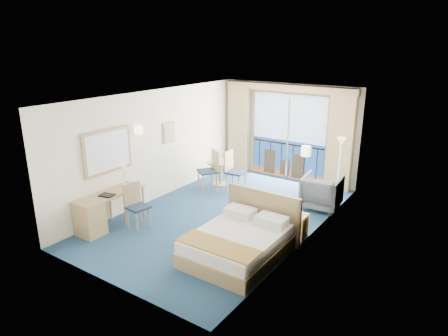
# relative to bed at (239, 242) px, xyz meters

# --- Properties ---
(floor) EXTENTS (6.50, 6.50, 0.00)m
(floor) POSITION_rel_bed_xyz_m (-1.25, 1.33, -0.28)
(floor) COLOR navy
(floor) RESTS_ON ground
(room_walls) EXTENTS (4.04, 6.54, 2.72)m
(room_walls) POSITION_rel_bed_xyz_m (-1.25, 1.33, 1.50)
(room_walls) COLOR beige
(room_walls) RESTS_ON ground
(balcony_door) EXTENTS (2.36, 0.03, 2.52)m
(balcony_door) POSITION_rel_bed_xyz_m (-1.25, 4.55, 0.86)
(balcony_door) COLOR navy
(balcony_door) RESTS_ON room_walls
(curtain_left) EXTENTS (0.65, 0.22, 2.55)m
(curtain_left) POSITION_rel_bed_xyz_m (-2.80, 4.40, 0.99)
(curtain_left) COLOR tan
(curtain_left) RESTS_ON room_walls
(curtain_right) EXTENTS (0.65, 0.22, 2.55)m
(curtain_right) POSITION_rel_bed_xyz_m (0.30, 4.40, 0.99)
(curtain_right) COLOR tan
(curtain_right) RESTS_ON room_walls
(pelmet) EXTENTS (3.80, 0.25, 0.18)m
(pelmet) POSITION_rel_bed_xyz_m (-1.25, 4.43, 2.30)
(pelmet) COLOR #9D7C55
(pelmet) RESTS_ON room_walls
(mirror) EXTENTS (0.05, 1.25, 0.95)m
(mirror) POSITION_rel_bed_xyz_m (-3.22, -0.17, 1.27)
(mirror) COLOR #9D7C55
(mirror) RESTS_ON room_walls
(wall_print) EXTENTS (0.04, 0.42, 0.52)m
(wall_print) POSITION_rel_bed_xyz_m (-3.22, 1.78, 1.32)
(wall_print) COLOR #9D7C55
(wall_print) RESTS_ON room_walls
(sconce_left) EXTENTS (0.18, 0.18, 0.18)m
(sconce_left) POSITION_rel_bed_xyz_m (-3.19, 0.73, 1.57)
(sconce_left) COLOR beige
(sconce_left) RESTS_ON room_walls
(sconce_right) EXTENTS (0.18, 0.18, 0.18)m
(sconce_right) POSITION_rel_bed_xyz_m (0.69, 1.18, 1.57)
(sconce_right) COLOR beige
(sconce_right) RESTS_ON room_walls
(bed) EXTENTS (1.60, 1.91, 1.01)m
(bed) POSITION_rel_bed_xyz_m (0.00, 0.00, 0.00)
(bed) COLOR #9D7C55
(bed) RESTS_ON ground
(nightstand) EXTENTS (0.37, 0.36, 0.49)m
(nightstand) POSITION_rel_bed_xyz_m (0.55, 1.32, -0.04)
(nightstand) COLOR #A28856
(nightstand) RESTS_ON ground
(phone) EXTENTS (0.22, 0.19, 0.08)m
(phone) POSITION_rel_bed_xyz_m (0.53, 1.32, 0.25)
(phone) COLOR white
(phone) RESTS_ON nightstand
(armchair) EXTENTS (0.93, 0.95, 0.80)m
(armchair) POSITION_rel_bed_xyz_m (0.40, 3.00, 0.12)
(armchair) COLOR #4E535F
(armchair) RESTS_ON ground
(floor_lamp) EXTENTS (0.23, 0.23, 1.63)m
(floor_lamp) POSITION_rel_bed_xyz_m (0.59, 3.52, 0.96)
(floor_lamp) COLOR silver
(floor_lamp) RESTS_ON ground
(desk) EXTENTS (0.54, 1.56, 0.73)m
(desk) POSITION_rel_bed_xyz_m (-2.97, -0.85, 0.12)
(desk) COLOR #9D7C55
(desk) RESTS_ON ground
(desk_chair) EXTENTS (0.47, 0.47, 0.95)m
(desk_chair) POSITION_rel_bed_xyz_m (-2.48, -0.16, 0.26)
(desk_chair) COLOR #20304C
(desk_chair) RESTS_ON ground
(folder) EXTENTS (0.33, 0.28, 0.03)m
(folder) POSITION_rel_bed_xyz_m (-2.89, -0.55, 0.46)
(folder) COLOR black
(folder) RESTS_ON desk
(desk_lamp) EXTENTS (0.12, 0.12, 0.45)m
(desk_lamp) POSITION_rel_bed_xyz_m (-3.05, 0.09, 0.79)
(desk_lamp) COLOR silver
(desk_lamp) RESTS_ON desk
(round_table) EXTENTS (0.73, 0.73, 0.66)m
(round_table) POSITION_rel_bed_xyz_m (-2.49, 2.97, 0.22)
(round_table) COLOR #9D7C55
(round_table) RESTS_ON ground
(table_chair_a) EXTENTS (0.51, 0.50, 1.06)m
(table_chair_a) POSITION_rel_bed_xyz_m (-1.98, 2.82, 0.32)
(table_chair_a) COLOR #20304C
(table_chair_a) RESTS_ON ground
(table_chair_b) EXTENTS (0.65, 0.65, 1.08)m
(table_chair_b) POSITION_rel_bed_xyz_m (-2.48, 2.52, 0.33)
(table_chair_b) COLOR #20304C
(table_chair_b) RESTS_ON ground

